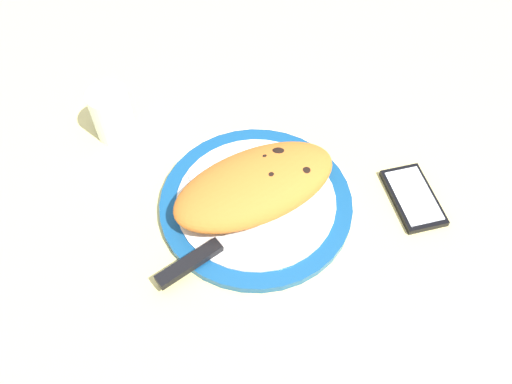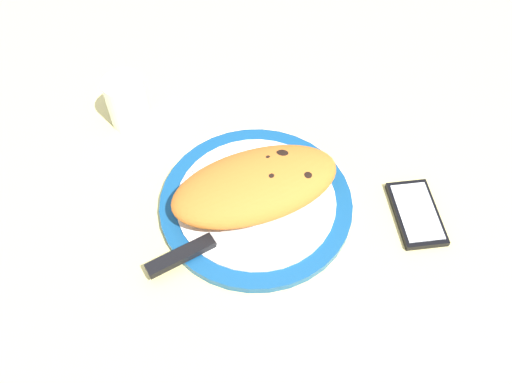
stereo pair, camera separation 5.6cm
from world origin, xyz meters
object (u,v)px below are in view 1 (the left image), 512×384
Objects in this scene: plate at (256,203)px; smartphone at (413,197)px; calzone at (258,185)px; fork at (227,168)px; water_glass at (113,116)px; knife at (210,250)px.

plate is 2.50× the size of smartphone.
fork is at bearing -62.80° from calzone.
fork is at bearing 139.80° from water_glass.
knife is (5.58, 13.94, 0.29)cm from fork.
plate is 3.31× the size of water_glass.
plate is 1.24× the size of knife.
knife is 2.02× the size of smartphone.
plate is 1.88× the size of fork.
calzone is at bearing -126.45° from plate.
knife is at bearing 39.96° from plate.
fork reaches higher than smartphone.
calzone is 1.79× the size of fork.
calzone is 7.64cm from fork.
calzone is 11.91cm from knife.
water_glass is (16.12, -13.62, 1.96)cm from fork.
water_glass is at bearing -40.20° from fork.
smartphone is (-32.14, -2.24, -1.55)cm from knife.
plate is 3.87cm from calzone.
plate is 28.09cm from water_glass.
calzone is at bearing 134.15° from water_glass.
fork is 29.05cm from smartphone.
smartphone is at bearing -176.02° from knife.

